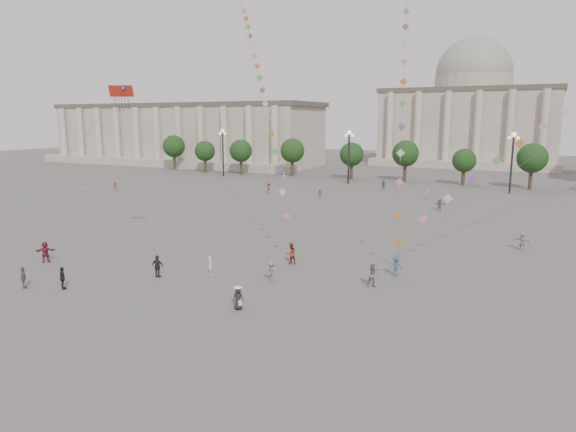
% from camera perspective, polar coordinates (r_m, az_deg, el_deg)
% --- Properties ---
extents(ground, '(360.00, 360.00, 0.00)m').
position_cam_1_polar(ground, '(36.33, -9.45, -10.12)').
color(ground, '#52504D').
rests_on(ground, ground).
extents(hall_west, '(84.00, 26.22, 17.20)m').
position_cam_1_polar(hall_west, '(154.21, -11.65, 8.88)').
color(hall_west, '#9F9785').
rests_on(hall_west, ground).
extents(hall_central, '(48.30, 34.30, 35.50)m').
position_cam_1_polar(hall_central, '(157.82, 19.63, 10.63)').
color(hall_central, '#9F9785').
rests_on(hall_central, ground).
extents(tree_row, '(137.12, 5.12, 8.00)m').
position_cam_1_polar(tree_row, '(107.48, 15.82, 6.36)').
color(tree_row, '#382A1C').
rests_on(tree_row, ground).
extents(lamp_post_far_west, '(2.00, 0.90, 10.65)m').
position_cam_1_polar(lamp_post_far_west, '(117.28, -7.26, 7.97)').
color(lamp_post_far_west, '#262628').
rests_on(lamp_post_far_west, ground).
extents(lamp_post_mid_west, '(2.00, 0.90, 10.65)m').
position_cam_1_polar(lamp_post_mid_west, '(103.62, 6.78, 7.63)').
color(lamp_post_mid_west, '#262628').
rests_on(lamp_post_mid_west, ground).
extents(lamp_post_mid_east, '(2.00, 0.90, 10.65)m').
position_cam_1_polar(lamp_post_mid_east, '(97.58, 23.69, 6.62)').
color(lamp_post_mid_east, '#262628').
rests_on(lamp_post_mid_east, ground).
extents(person_crowd_0, '(1.08, 0.51, 1.79)m').
position_cam_1_polar(person_crowd_0, '(96.28, 10.55, 3.43)').
color(person_crowd_0, '#344D75').
rests_on(person_crowd_0, ground).
extents(person_crowd_1, '(0.91, 0.85, 1.51)m').
position_cam_1_polar(person_crowd_1, '(96.98, -21.88, 2.80)').
color(person_crowd_1, beige).
rests_on(person_crowd_1, ground).
extents(person_crowd_2, '(1.04, 1.28, 1.73)m').
position_cam_1_polar(person_crowd_2, '(98.16, -18.65, 3.16)').
color(person_crowd_2, brown).
rests_on(person_crowd_2, ground).
extents(person_crowd_4, '(0.99, 1.46, 1.51)m').
position_cam_1_polar(person_crowd_4, '(86.67, 15.21, 2.34)').
color(person_crowd_4, white).
rests_on(person_crowd_4, ground).
extents(person_crowd_6, '(1.30, 0.98, 1.78)m').
position_cam_1_polar(person_crowd_6, '(41.04, -1.87, -6.20)').
color(person_crowd_6, slate).
rests_on(person_crowd_6, ground).
extents(person_crowd_7, '(1.77, 1.02, 1.81)m').
position_cam_1_polar(person_crowd_7, '(56.07, 24.61, -2.55)').
color(person_crowd_7, '#B9B8B4').
rests_on(person_crowd_7, ground).
extents(person_crowd_10, '(0.47, 0.67, 1.75)m').
position_cam_1_polar(person_crowd_10, '(107.68, -0.42, 4.36)').
color(person_crowd_10, silver).
rests_on(person_crowd_10, ground).
extents(person_crowd_12, '(1.69, 1.07, 1.74)m').
position_cam_1_polar(person_crowd_12, '(75.98, 16.51, 1.22)').
color(person_crowd_12, slate).
rests_on(person_crowd_12, ground).
extents(person_crowd_13, '(0.68, 0.65, 1.56)m').
position_cam_1_polar(person_crowd_13, '(43.62, -8.63, -5.44)').
color(person_crowd_13, silver).
rests_on(person_crowd_13, ground).
extents(person_crowd_16, '(0.91, 0.38, 1.55)m').
position_cam_1_polar(person_crowd_16, '(84.31, 3.55, 2.49)').
color(person_crowd_16, slate).
rests_on(person_crowd_16, ground).
extents(person_crowd_17, '(1.33, 1.38, 1.89)m').
position_cam_1_polar(person_crowd_17, '(89.80, -2.16, 3.12)').
color(person_crowd_17, maroon).
rests_on(person_crowd_17, ground).
extents(tourist_1, '(1.10, 0.90, 1.76)m').
position_cam_1_polar(tourist_1, '(43.03, -23.77, -6.35)').
color(tourist_1, black).
rests_on(tourist_1, ground).
extents(tourist_2, '(1.72, 1.62, 1.93)m').
position_cam_1_polar(tourist_2, '(51.66, -25.36, -3.61)').
color(tourist_2, maroon).
rests_on(tourist_2, ground).
extents(tourist_3, '(1.06, 0.87, 1.70)m').
position_cam_1_polar(tourist_3, '(44.54, -27.33, -6.12)').
color(tourist_3, '#5A595E').
rests_on(tourist_3, ground).
extents(tourist_4, '(1.14, 0.58, 1.87)m').
position_cam_1_polar(tourist_4, '(43.64, -14.29, -5.44)').
color(tourist_4, black).
rests_on(tourist_4, ground).
extents(kite_flyer_0, '(1.13, 1.19, 1.94)m').
position_cam_1_polar(kite_flyer_0, '(46.15, 0.33, -4.17)').
color(kite_flyer_0, brown).
rests_on(kite_flyer_0, ground).
extents(kite_flyer_1, '(1.29, 1.16, 1.73)m').
position_cam_1_polar(kite_flyer_1, '(43.48, 11.91, -5.49)').
color(kite_flyer_1, '#314E70').
rests_on(kite_flyer_1, ground).
extents(kite_flyer_2, '(1.12, 1.01, 1.87)m').
position_cam_1_polar(kite_flyer_2, '(40.47, 9.41, -6.52)').
color(kite_flyer_2, slate).
rests_on(kite_flyer_2, ground).
extents(hat_person, '(0.86, 0.64, 1.69)m').
position_cam_1_polar(hat_person, '(35.60, -5.55, -9.01)').
color(hat_person, black).
rests_on(hat_person, ground).
extents(dragon_kite, '(3.70, 6.33, 18.46)m').
position_cam_1_polar(dragon_kite, '(51.38, -18.13, 12.16)').
color(dragon_kite, '#B52413').
rests_on(dragon_kite, ground).
extents(kite_train_west, '(30.58, 38.23, 63.29)m').
position_cam_1_polar(kite_train_west, '(71.03, -4.20, 18.81)').
color(kite_train_west, '#3F3F3F').
rests_on(kite_train_west, ground).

